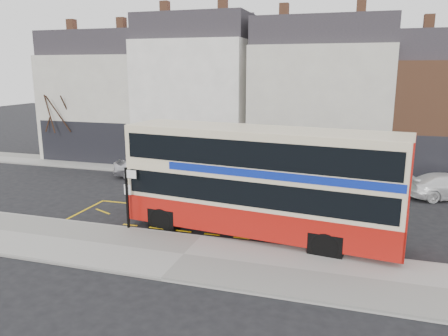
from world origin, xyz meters
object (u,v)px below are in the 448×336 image
(car_grey, at_px, (277,173))
(double_decker_bus, at_px, (261,181))
(street_tree_left, at_px, (59,103))
(bus_stop_post, at_px, (128,192))
(car_silver, at_px, (149,166))
(street_tree_right, at_px, (418,121))

(car_grey, bearing_deg, double_decker_bus, -163.73)
(street_tree_left, bearing_deg, double_decker_bus, -30.52)
(double_decker_bus, relative_size, bus_stop_post, 4.35)
(bus_stop_post, height_order, car_silver, bus_stop_post)
(double_decker_bus, distance_m, car_grey, 9.05)
(car_silver, distance_m, street_tree_right, 17.10)
(car_silver, bearing_deg, double_decker_bus, -141.51)
(car_grey, distance_m, street_tree_right, 9.04)
(double_decker_bus, relative_size, car_silver, 2.69)
(car_grey, xyz_separation_m, street_tree_left, (-16.94, 1.67, 3.80))
(double_decker_bus, distance_m, bus_stop_post, 5.79)
(bus_stop_post, bearing_deg, car_silver, 113.25)
(double_decker_bus, distance_m, street_tree_left, 20.78)
(car_grey, bearing_deg, bus_stop_post, 165.00)
(double_decker_bus, relative_size, street_tree_left, 1.81)
(bus_stop_post, relative_size, street_tree_left, 0.42)
(car_grey, bearing_deg, street_tree_right, -61.84)
(double_decker_bus, height_order, car_silver, double_decker_bus)
(car_grey, bearing_deg, street_tree_left, 94.99)
(double_decker_bus, xyz_separation_m, bus_stop_post, (-5.64, -1.11, -0.64))
(double_decker_bus, bearing_deg, street_tree_right, 64.70)
(car_silver, xyz_separation_m, street_tree_right, (16.45, 3.42, 3.17))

